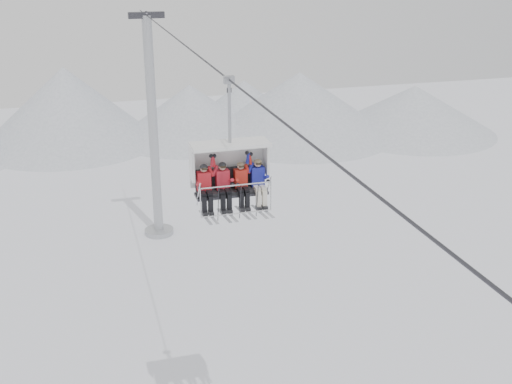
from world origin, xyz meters
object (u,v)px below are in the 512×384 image
object	(u,v)px
lift_tower_right	(154,145)
skier_center_left	(223,185)
chairlift_carrier	(229,166)
skier_far_right	(259,181)
skier_center_right	(242,183)
skier_far_left	(205,187)

from	to	relation	value
lift_tower_right	skier_center_left	xyz separation A→B (m)	(-0.26, -19.39, 4.42)
chairlift_carrier	skier_far_right	size ratio (longest dim) A/B	2.36
skier_center_left	skier_center_right	distance (m)	0.56
chairlift_carrier	skier_far_left	world-z (taller)	chairlift_carrier
lift_tower_right	skier_center_left	distance (m)	19.89
chairlift_carrier	skier_center_left	distance (m)	0.61
skier_center_left	skier_center_right	xyz separation A→B (m)	(0.56, -0.01, -0.02)
chairlift_carrier	skier_center_left	size ratio (longest dim) A/B	2.36
chairlift_carrier	skier_far_right	distance (m)	1.00
lift_tower_right	skier_center_left	size ratio (longest dim) A/B	7.99
skier_center_left	skier_far_right	world-z (taller)	same
skier_far_left	skier_center_left	world-z (taller)	skier_center_left
chairlift_carrier	skier_center_right	size ratio (longest dim) A/B	2.36
chairlift_carrier	skier_center_left	bearing A→B (deg)	-130.92
skier_far_right	lift_tower_right	bearing A→B (deg)	92.45
lift_tower_right	skier_far_left	world-z (taller)	lift_tower_right
chairlift_carrier	skier_center_right	world-z (taller)	chairlift_carrier
skier_far_left	skier_far_right	distance (m)	1.66
skier_far_left	skier_center_right	xyz separation A→B (m)	(1.13, -0.00, -0.02)
skier_far_left	skier_far_right	bearing A→B (deg)	0.03
skier_far_left	skier_center_right	distance (m)	1.13
skier_center_right	skier_far_right	distance (m)	0.53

